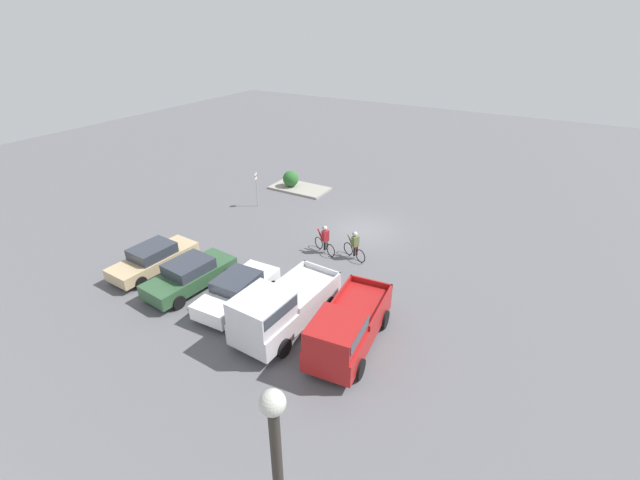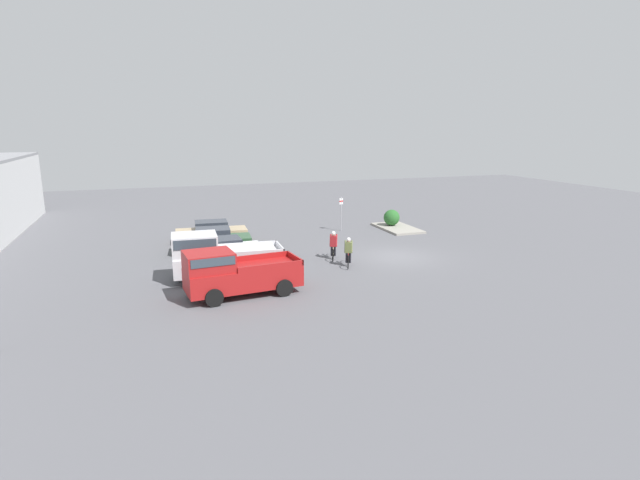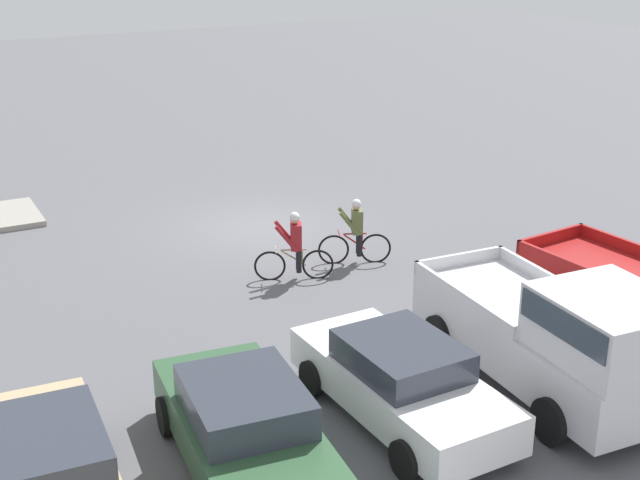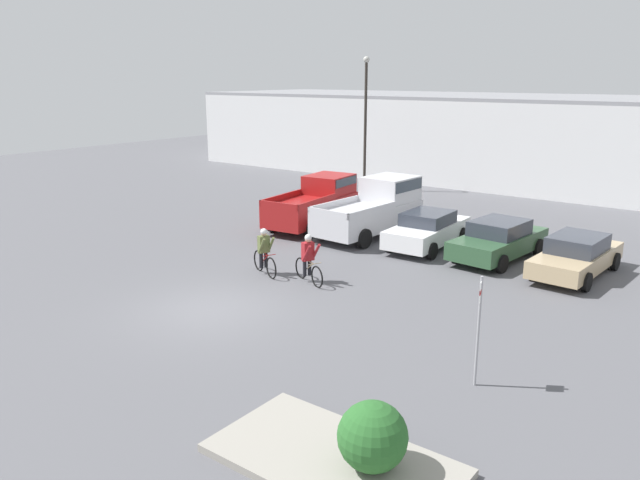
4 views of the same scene
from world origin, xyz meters
The scene contains 7 objects.
ground_plane centered at (0.00, 0.00, 0.00)m, with size 80.00×80.00×0.00m, color #56565B.
pickup_truck_1 centered at (-0.98, 10.33, 1.17)m, with size 2.44×5.39×2.31m.
sedan_0 centered at (1.80, 9.69, 0.71)m, with size 2.06×4.43×1.42m.
sedan_1 centered at (4.60, 9.83, 0.72)m, with size 2.32×4.62×1.44m.
sedan_2 centered at (7.40, 9.59, 0.68)m, with size 2.10×4.63×1.37m.
cyclist_0 centered at (0.73, 3.59, 0.79)m, with size 1.68×0.75×1.63m.
cyclist_1 centered at (-0.98, 3.36, 0.78)m, with size 1.62×0.73×1.61m.
Camera 3 is at (8.86, 20.36, 7.91)m, focal length 50.00 mm.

